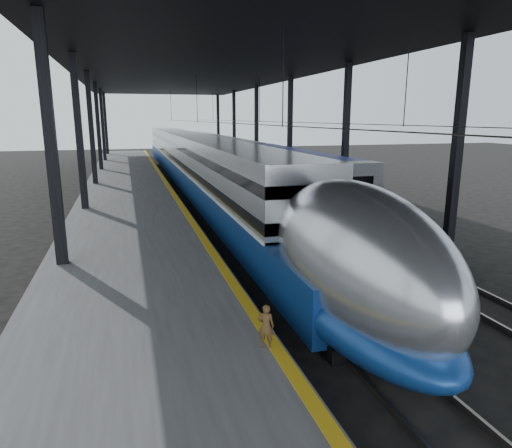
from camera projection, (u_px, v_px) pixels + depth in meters
name	position (u px, v px, depth m)	size (l,w,h in m)	color
ground	(271.00, 334.00, 12.50)	(160.00, 160.00, 0.00)	black
platform	(129.00, 200.00, 30.18)	(6.00, 80.00, 1.00)	#4C4C4F
yellow_strip	(171.00, 190.00, 30.82)	(0.30, 80.00, 0.01)	gold
rails	(245.00, 200.00, 32.41)	(6.52, 80.00, 0.16)	slate
canopy	(206.00, 65.00, 29.66)	(18.00, 75.00, 9.47)	black
tgv_train	(195.00, 164.00, 37.64)	(3.06, 65.20, 4.38)	silver
second_train	(231.00, 156.00, 47.37)	(2.68, 56.05, 3.70)	navy
child	(266.00, 326.00, 9.64)	(0.36, 0.23, 0.98)	#533A1B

